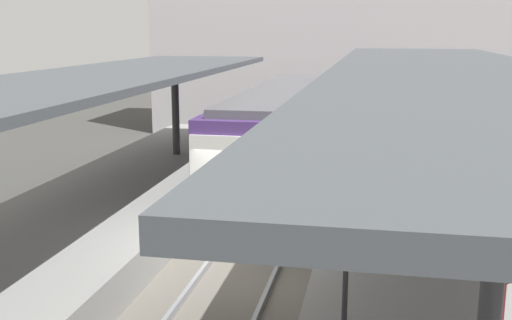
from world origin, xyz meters
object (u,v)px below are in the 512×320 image
Objects in this scene: litter_bin at (359,192)px; passenger_mid_platform at (388,156)px; commuter_train at (286,143)px; platform_sign at (348,210)px; platform_bench at (446,226)px; passenger_near_bench at (496,277)px.

passenger_mid_platform reaches higher than litter_bin.
commuter_train is at bearing 119.88° from litter_bin.
platform_sign is at bearing -76.83° from commuter_train.
platform_sign is at bearing -94.94° from passenger_mid_platform.
commuter_train is 7.40m from platform_bench.
platform_sign reaches higher than litter_bin.
commuter_train reaches higher than passenger_near_bench.
platform_bench is 2.90m from litter_bin.
platform_sign is 1.29× the size of passenger_near_bench.
commuter_train is 4.71× the size of platform_sign.
passenger_near_bench is 7.84m from passenger_mid_platform.
litter_bin is 0.48× the size of passenger_mid_platform.
commuter_train is at bearing 103.17° from platform_sign.
litter_bin is at bearing -60.12° from commuter_train.
passenger_near_bench is (4.15, -9.70, 0.16)m from commuter_train.
commuter_train reaches higher than passenger_mid_platform.
commuter_train is 10.55m from passenger_near_bench.
platform_bench is at bearing -58.29° from commuter_train.
platform_sign is 5.78m from litter_bin.
passenger_mid_platform is at bearing -34.09° from commuter_train.
passenger_mid_platform reaches higher than platform_bench.
platform_bench is 0.63× the size of platform_sign.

